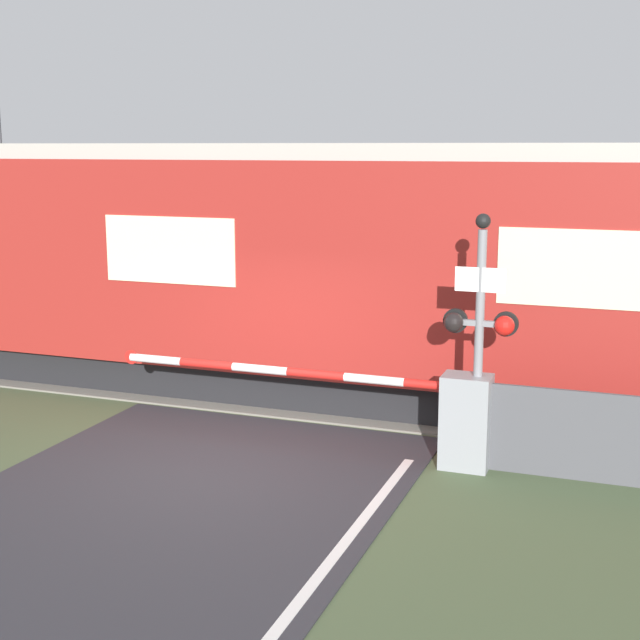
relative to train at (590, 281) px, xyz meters
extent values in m
plane|color=#475638|center=(-4.10, -3.69, -2.04)|extent=(80.00, 80.00, 0.00)
cube|color=slate|center=(-4.10, 0.00, -2.02)|extent=(36.00, 3.20, 0.03)
cube|color=#595451|center=(-4.10, -0.72, -1.96)|extent=(36.00, 0.08, 0.10)
cube|color=#595451|center=(-4.10, 0.72, -1.96)|extent=(36.00, 0.08, 0.10)
cube|color=black|center=(0.00, 0.00, -1.74)|extent=(20.05, 2.51, 0.60)
cube|color=maroon|center=(0.00, 0.00, 0.13)|extent=(21.79, 2.96, 3.15)
cube|color=#ADA89E|center=(0.00, 0.00, 1.83)|extent=(21.36, 2.72, 0.24)
cube|color=beige|center=(0.00, -1.49, 0.37)|extent=(2.18, 0.02, 1.01)
cube|color=beige|center=(-5.99, -1.49, 0.37)|extent=(2.18, 0.02, 1.01)
cube|color=gray|center=(-1.22, -2.66, -1.45)|extent=(0.60, 0.44, 1.19)
cylinder|color=gray|center=(-1.22, -2.66, -1.02)|extent=(0.16, 0.16, 0.18)
cylinder|color=red|center=(-1.62, -2.66, -1.02)|extent=(0.79, 0.11, 0.11)
cylinder|color=white|center=(-2.41, -2.66, -1.02)|extent=(0.79, 0.11, 0.11)
cylinder|color=red|center=(-3.21, -2.66, -1.02)|extent=(0.79, 0.11, 0.11)
cylinder|color=white|center=(-4.00, -2.66, -1.02)|extent=(0.79, 0.11, 0.11)
cylinder|color=red|center=(-4.80, -2.66, -1.02)|extent=(0.79, 0.11, 0.11)
cylinder|color=white|center=(-5.59, -2.66, -1.02)|extent=(0.79, 0.11, 0.11)
cylinder|color=red|center=(-5.99, -2.66, -1.02)|extent=(0.20, 0.02, 0.20)
cylinder|color=gray|center=(-1.10, -2.64, -0.55)|extent=(0.11, 0.11, 2.98)
cube|color=gray|center=(-1.10, -2.64, -0.19)|extent=(0.73, 0.07, 0.07)
sphere|color=black|center=(-1.41, -2.69, -0.19)|extent=(0.24, 0.24, 0.24)
sphere|color=red|center=(-0.79, -2.69, -0.19)|extent=(0.24, 0.24, 0.24)
cylinder|color=black|center=(-1.41, -2.58, -0.19)|extent=(0.30, 0.06, 0.30)
cylinder|color=black|center=(-0.79, -2.58, -0.19)|extent=(0.30, 0.06, 0.30)
cube|color=white|center=(-1.10, -2.68, 0.34)|extent=(0.61, 0.02, 0.29)
sphere|color=black|center=(-1.10, -2.64, 1.04)|extent=(0.18, 0.18, 0.18)
cylinder|color=slate|center=(-11.80, 1.82, 0.91)|extent=(0.20, 0.20, 5.91)
camera|label=1|loc=(0.74, -13.19, 1.91)|focal=50.00mm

